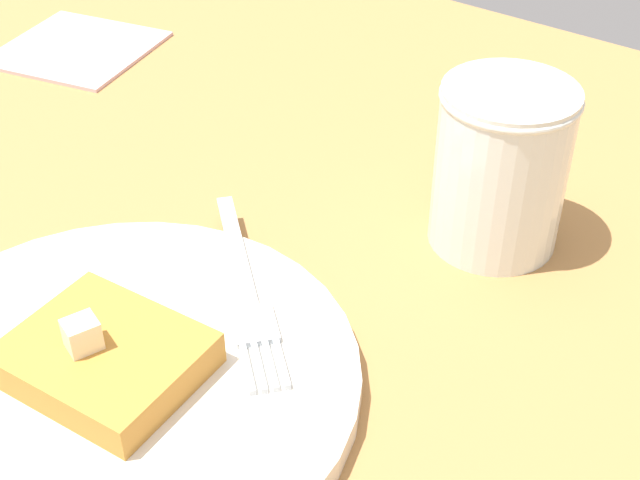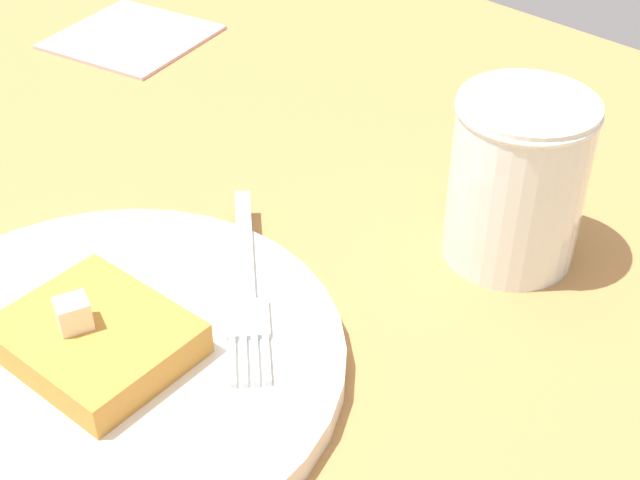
{
  "view_description": "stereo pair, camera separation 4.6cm",
  "coord_description": "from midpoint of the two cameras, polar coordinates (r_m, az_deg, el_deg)",
  "views": [
    {
      "loc": [
        -19.55,
        -26.1,
        34.1
      ],
      "look_at": [
        9.59,
        -4.43,
        6.46
      ],
      "focal_mm": 50.0,
      "sensor_mm": 36.0,
      "label": 1
    },
    {
      "loc": [
        -16.61,
        -29.58,
        34.1
      ],
      "look_at": [
        9.59,
        -4.43,
        6.46
      ],
      "focal_mm": 50.0,
      "sensor_mm": 36.0,
      "label": 2
    }
  ],
  "objects": [
    {
      "name": "plate",
      "position": [
        0.45,
        -11.12,
        -7.63
      ],
      "size": [
        24.34,
        24.34,
        1.32
      ],
      "color": "silver",
      "rests_on": "table_surface"
    },
    {
      "name": "butter_pat_primary",
      "position": [
        0.43,
        -12.63,
        -4.75
      ],
      "size": [
        1.91,
        1.82,
        1.53
      ],
      "primitive_type": "cube",
      "rotation": [
        0.0,
        0.0,
        2.79
      ],
      "color": "#F9ECC5",
      "rests_on": "toast_slice_center"
    },
    {
      "name": "napkin",
      "position": [
        0.78,
        -10.29,
        12.62
      ],
      "size": [
        13.8,
        13.91,
        0.3
      ],
      "primitive_type": "cube",
      "rotation": [
        0.0,
        0.0,
        0.24
      ],
      "color": "beige",
      "rests_on": "table_surface"
    },
    {
      "name": "toast_slice_center",
      "position": [
        0.44,
        -11.35,
        -6.28
      ],
      "size": [
        7.89,
        9.25,
        1.81
      ],
      "primitive_type": "cube",
      "rotation": [
        0.0,
        0.0,
        0.08
      ],
      "color": "#BE7E30",
      "rests_on": "plate"
    },
    {
      "name": "table_surface",
      "position": [
        0.47,
        -9.38,
        -8.31
      ],
      "size": [
        101.89,
        101.89,
        1.96
      ],
      "primitive_type": "cube",
      "color": "#A5733F",
      "rests_on": "ground"
    },
    {
      "name": "syrup_jar",
      "position": [
        0.51,
        14.98,
        3.34
      ],
      "size": [
        7.74,
        7.74,
        9.89
      ],
      "color": "#481F0C",
      "rests_on": "table_surface"
    },
    {
      "name": "fork",
      "position": [
        0.47,
        -1.97,
        -3.28
      ],
      "size": [
        11.54,
        13.05,
        0.36
      ],
      "color": "silver",
      "rests_on": "plate"
    }
  ]
}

